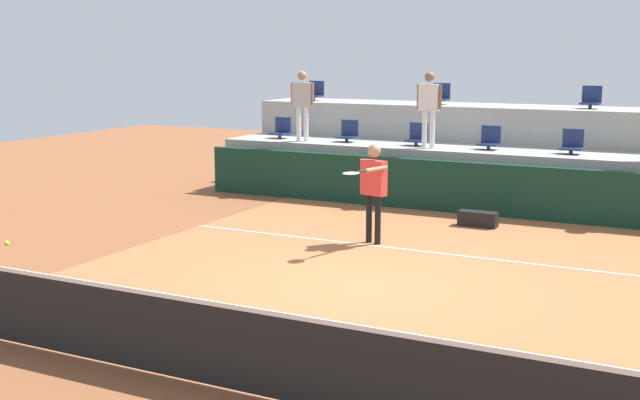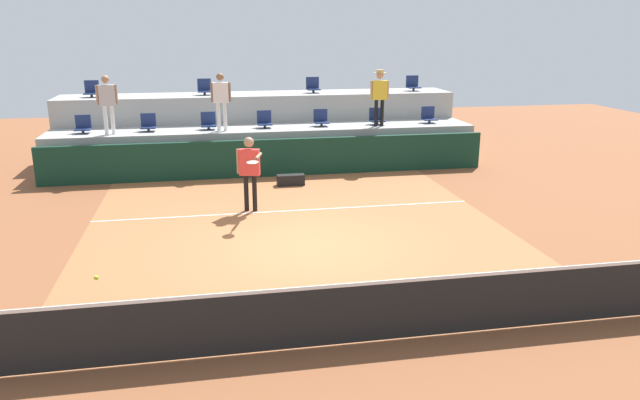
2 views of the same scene
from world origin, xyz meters
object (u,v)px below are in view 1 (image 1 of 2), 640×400
stadium_chair_lower_center (490,140)px  stadium_chair_upper_right (591,99)px  stadium_chair_lower_mid_left (417,136)px  stadium_chair_upper_left (440,95)px  stadium_chair_lower_left (348,133)px  stadium_chair_lower_mid_right (572,144)px  tennis_player (373,183)px  stadium_chair_lower_far_left (281,130)px  spectator_leaning_on_rail (429,102)px  stadium_chair_upper_far_left (315,92)px  equipment_bag (478,219)px  tennis_ball (7,243)px  spectator_in_grey (302,99)px

stadium_chair_lower_center → stadium_chair_upper_right: (1.84, 1.80, 0.85)m
stadium_chair_lower_mid_left → stadium_chair_lower_center: (1.70, 0.00, 0.00)m
stadium_chair_upper_left → stadium_chair_lower_left: bearing=-133.3°
stadium_chair_lower_mid_right → stadium_chair_upper_left: 4.06m
stadium_chair_upper_left → tennis_player: 6.65m
stadium_chair_lower_far_left → stadium_chair_lower_mid_right: (7.09, 0.00, 0.00)m
stadium_chair_lower_far_left → spectator_leaning_on_rail: 4.11m
tennis_player → spectator_leaning_on_rail: size_ratio=1.05×
stadium_chair_upper_far_left → spectator_leaning_on_rail: size_ratio=0.31×
tennis_player → equipment_bag: size_ratio=2.35×
tennis_ball → stadium_chair_upper_left: bearing=82.8°
equipment_bag → stadium_chair_lower_mid_left: bearing=132.1°
stadium_chair_lower_center → tennis_player: size_ratio=0.29×
stadium_chair_lower_far_left → stadium_chair_lower_center: bearing=0.0°
stadium_chair_upper_right → tennis_ball: (-5.17, -12.39, -1.32)m
stadium_chair_lower_center → tennis_ball: bearing=-107.5°
stadium_chair_lower_left → stadium_chair_lower_mid_left: same height
stadium_chair_upper_left → spectator_in_grey: spectator_in_grey is taller
stadium_chair_upper_left → tennis_ball: stadium_chair_upper_left is taller
tennis_ball → equipment_bag: tennis_ball is taller
stadium_chair_lower_mid_right → tennis_ball: size_ratio=7.65×
equipment_bag → stadium_chair_lower_far_left: bearing=157.5°
stadium_chair_lower_far_left → stadium_chair_lower_left: same height
stadium_chair_lower_mid_right → stadium_chair_lower_far_left: bearing=180.0°
tennis_player → stadium_chair_upper_right: bearing=67.6°
stadium_chair_lower_mid_left → tennis_player: (0.88, -4.67, -0.36)m
spectator_in_grey → stadium_chair_lower_far_left: bearing=154.5°
stadium_chair_lower_far_left → tennis_ball: size_ratio=7.65×
stadium_chair_upper_right → equipment_bag: bearing=-108.2°
stadium_chair_lower_center → spectator_leaning_on_rail: bearing=-163.6°
stadium_chair_lower_left → tennis_player: bearing=-60.5°
tennis_player → stadium_chair_lower_far_left: bearing=133.9°
spectator_leaning_on_rail → stadium_chair_lower_left: bearing=169.9°
stadium_chair_upper_far_left → stadium_chair_upper_right: size_ratio=1.00×
stadium_chair_lower_mid_left → stadium_chair_upper_far_left: 4.10m
stadium_chair_upper_far_left → stadium_chair_upper_left: (3.51, 0.00, 0.00)m
spectator_in_grey → spectator_leaning_on_rail: bearing=-0.0°
spectator_leaning_on_rail → stadium_chair_lower_far_left: bearing=174.5°
stadium_chair_upper_far_left → stadium_chair_upper_right: 7.12m
stadium_chair_lower_left → tennis_ball: 10.60m
stadium_chair_lower_mid_left → stadium_chair_upper_left: (-0.07, 1.80, 0.85)m
stadium_chair_lower_far_left → stadium_chair_upper_left: size_ratio=1.00×
stadium_chair_lower_far_left → equipment_bag: (5.77, -2.39, -1.31)m
stadium_chair_upper_far_left → spectator_leaning_on_rail: bearing=-28.8°
stadium_chair_upper_left → stadium_chair_upper_far_left: bearing=180.0°
stadium_chair_lower_center → equipment_bag: (0.46, -2.39, -1.31)m
spectator_in_grey → equipment_bag: bearing=-22.0°
spectator_in_grey → stadium_chair_lower_mid_left: bearing=7.8°
stadium_chair_upper_right → spectator_leaning_on_rail: (-3.15, -2.18, -0.04)m
stadium_chair_upper_right → tennis_ball: 13.49m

